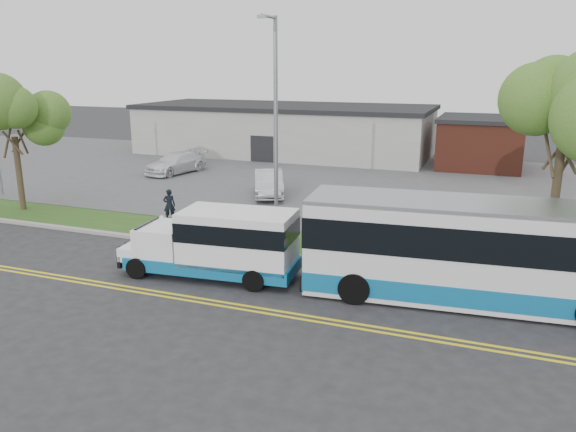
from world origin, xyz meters
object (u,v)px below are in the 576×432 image
at_px(tree_east, 566,108).
at_px(pedestrian, 169,205).
at_px(shuttle_bus, 221,242).
at_px(streetlight_near, 275,125).
at_px(parked_car_a, 269,183).
at_px(parked_car_b, 176,163).
at_px(tree_west, 12,116).
at_px(transit_bus, 492,253).

relative_size(tree_east, pedestrian, 5.12).
distance_m(shuttle_bus, pedestrian, 8.24).
bearing_deg(shuttle_bus, streetlight_near, 80.07).
height_order(parked_car_a, parked_car_b, parked_car_a).
distance_m(tree_west, parked_car_b, 13.03).
relative_size(shuttle_bus, transit_bus, 0.55).
xyz_separation_m(tree_east, pedestrian, (-17.25, 1.00, -5.29)).
bearing_deg(streetlight_near, tree_west, 178.20).
height_order(tree_east, transit_bus, tree_east).
distance_m(shuttle_bus, parked_car_b, 21.17).
height_order(streetlight_near, pedestrian, streetlight_near).
xyz_separation_m(tree_east, streetlight_near, (-11.00, -0.27, -0.97)).
height_order(streetlight_near, parked_car_a, streetlight_near).
bearing_deg(parked_car_b, parked_car_a, -12.86).
bearing_deg(tree_east, transit_bus, -118.22).
bearing_deg(tree_east, pedestrian, 176.68).
bearing_deg(parked_car_a, streetlight_near, -89.63).
bearing_deg(streetlight_near, parked_car_a, 114.70).
xyz_separation_m(pedestrian, parked_car_b, (-6.63, 11.32, -0.07)).
height_order(shuttle_bus, transit_bus, transit_bus).
bearing_deg(tree_east, parked_car_b, 152.72).
bearing_deg(tree_east, shuttle_bus, -157.36).
height_order(tree_east, parked_car_a, tree_east).
bearing_deg(streetlight_near, transit_bus, -20.77).
bearing_deg(shuttle_bus, transit_bus, 1.01).
distance_m(streetlight_near, parked_car_a, 10.04).
xyz_separation_m(shuttle_bus, parked_car_b, (-12.53, 17.06, -0.53)).
bearing_deg(parked_car_a, pedestrian, -133.94).
bearing_deg(streetlight_near, tree_east, 1.42).
height_order(shuttle_bus, parked_car_a, shuttle_bus).
bearing_deg(transit_bus, streetlight_near, 154.25).
height_order(streetlight_near, parked_car_b, streetlight_near).
distance_m(transit_bus, pedestrian, 16.00).
bearing_deg(pedestrian, parked_car_a, -140.68).
bearing_deg(tree_west, shuttle_bus, -18.64).
height_order(streetlight_near, shuttle_bus, streetlight_near).
bearing_deg(pedestrian, tree_west, -25.84).
distance_m(tree_west, shuttle_bus, 15.90).
xyz_separation_m(transit_bus, pedestrian, (-15.27, 4.69, -0.80)).
relative_size(tree_east, transit_bus, 0.67).
xyz_separation_m(tree_west, transit_bus, (24.02, -3.89, -3.41)).
bearing_deg(pedestrian, shuttle_bus, 104.71).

